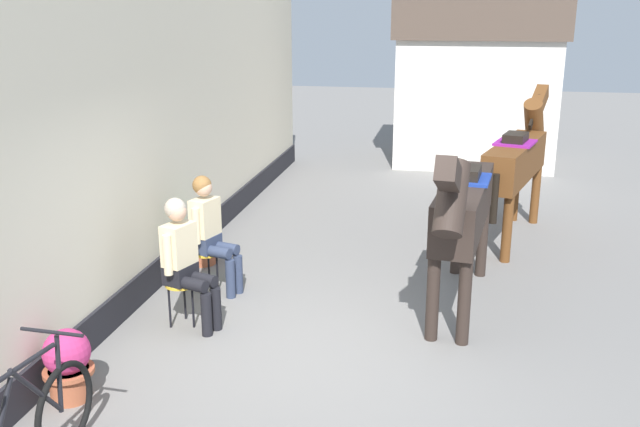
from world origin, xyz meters
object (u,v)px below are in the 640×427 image
saddled_horse_near (463,209)px  flower_planter_near (68,363)px  seated_visitor_far (210,228)px  saddled_horse_far (517,159)px  flower_planter_far (202,239)px  seated_visitor_near (184,257)px

saddled_horse_near → flower_planter_near: 4.21m
seated_visitor_far → flower_planter_near: (-0.40, -2.51, -0.44)m
saddled_horse_far → flower_planter_near: size_ratio=4.56×
saddled_horse_near → saddled_horse_far: same height
flower_planter_near → flower_planter_far: size_ratio=1.00×
saddled_horse_near → saddled_horse_far: 2.83m
flower_planter_far → saddled_horse_far: bearing=25.3°
saddled_horse_near → flower_planter_near: (-3.26, -2.54, -0.82)m
flower_planter_near → seated_visitor_near: bearing=73.1°
seated_visitor_near → flower_planter_far: size_ratio=2.17×
seated_visitor_far → saddled_horse_near: size_ratio=0.46×
seated_visitor_near → seated_visitor_far: same height
seated_visitor_near → flower_planter_near: bearing=-106.9°
seated_visitor_near → saddled_horse_far: 5.16m
seated_visitor_far → saddled_horse_far: size_ratio=0.48×
seated_visitor_near → flower_planter_far: bearing=105.3°
seated_visitor_near → seated_visitor_far: bearing=93.9°
saddled_horse_near → saddled_horse_far: bearing=74.2°
saddled_horse_far → seated_visitor_near: bearing=-133.7°
saddled_horse_far → saddled_horse_near: bearing=-105.8°
seated_visitor_far → saddled_horse_near: 2.88m
flower_planter_far → flower_planter_near: bearing=-89.6°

